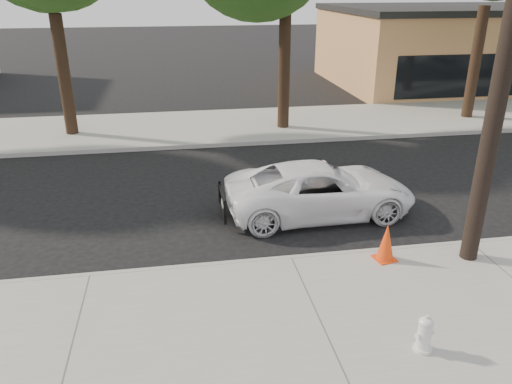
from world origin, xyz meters
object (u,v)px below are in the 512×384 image
Objects in this scene: police_cruiser at (320,189)px; traffic_cone at (386,242)px; utility_pole at (512,25)px; fire_hydrant at (424,335)px.

police_cruiser is 5.90× the size of traffic_cone.
traffic_cone is (0.61, -2.65, -0.12)m from police_cruiser.
traffic_cone is (-1.74, 0.20, -4.17)m from utility_pole.
utility_pole reaches higher than fire_hydrant.
fire_hydrant is (-2.25, -2.48, -4.26)m from utility_pole.
traffic_cone is at bearing 173.43° from utility_pole.
fire_hydrant is (0.09, -5.33, -0.21)m from police_cruiser.
fire_hydrant is 2.73m from traffic_cone.
traffic_cone is (0.52, 2.68, 0.10)m from fire_hydrant.
police_cruiser is at bearing 129.50° from utility_pole.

